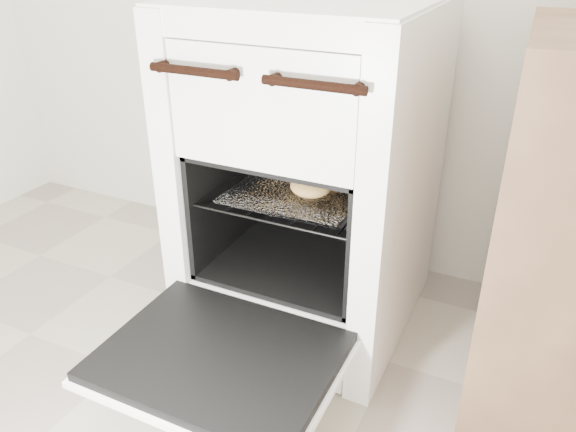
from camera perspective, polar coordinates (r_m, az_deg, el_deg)
name	(u,v)px	position (r m, az deg, el deg)	size (l,w,h in m)	color
stove	(311,179)	(1.58, 2.31, 3.80)	(0.60, 0.67, 0.93)	white
oven_door	(220,359)	(1.33, -6.97, -14.20)	(0.54, 0.42, 0.04)	black
oven_rack	(301,191)	(1.53, 1.31, 2.56)	(0.44, 0.42, 0.01)	black
foil_sheet	(298,192)	(1.51, 0.99, 2.49)	(0.34, 0.30, 0.01)	silver
baked_rolls	(316,179)	(1.52, 2.91, 3.74)	(0.24, 0.23, 0.05)	tan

